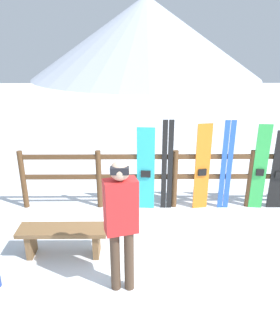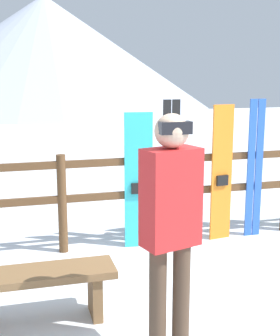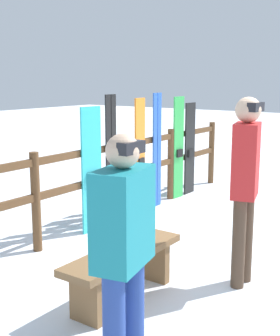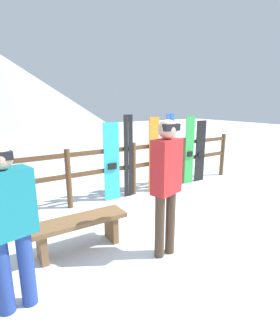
{
  "view_description": "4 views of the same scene",
  "coord_description": "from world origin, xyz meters",
  "px_view_note": "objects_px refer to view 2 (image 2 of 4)",
  "views": [
    {
      "loc": [
        -0.67,
        -3.65,
        2.92
      ],
      "look_at": [
        -0.64,
        0.97,
        1.09
      ],
      "focal_mm": 35.0,
      "sensor_mm": 36.0,
      "label": 1
    },
    {
      "loc": [
        -1.82,
        -3.17,
        1.96
      ],
      "look_at": [
        -0.69,
        1.06,
        1.05
      ],
      "focal_mm": 50.0,
      "sensor_mm": 36.0,
      "label": 2
    },
    {
      "loc": [
        -4.67,
        -1.96,
        1.86
      ],
      "look_at": [
        -0.73,
        0.86,
        0.92
      ],
      "focal_mm": 50.0,
      "sensor_mm": 36.0,
      "label": 3
    },
    {
      "loc": [
        -2.75,
        -2.71,
        1.89
      ],
      "look_at": [
        -0.31,
        1.06,
        0.76
      ],
      "focal_mm": 28.0,
      "sensor_mm": 36.0,
      "label": 4
    }
  ],
  "objects_px": {
    "ski_pair_black": "(171,173)",
    "snowboard_cyan": "(138,181)",
    "bench": "(35,285)",
    "person_red": "(171,218)",
    "snowboard_orange": "(222,174)",
    "ski_pair_blue": "(255,169)"
  },
  "relations": [
    {
      "from": "snowboard_cyan",
      "to": "ski_pair_black",
      "type": "relative_size",
      "value": 0.92
    },
    {
      "from": "bench",
      "to": "ski_pair_blue",
      "type": "relative_size",
      "value": 0.76
    },
    {
      "from": "bench",
      "to": "ski_pair_black",
      "type": "xyz_separation_m",
      "value": [
        1.58,
        1.41,
        0.51
      ]
    },
    {
      "from": "person_red",
      "to": "ski_pair_black",
      "type": "relative_size",
      "value": 1.03
    },
    {
      "from": "bench",
      "to": "snowboard_cyan",
      "type": "relative_size",
      "value": 0.82
    },
    {
      "from": "person_red",
      "to": "bench",
      "type": "bearing_deg",
      "value": 141.6
    },
    {
      "from": "snowboard_cyan",
      "to": "snowboard_orange",
      "type": "xyz_separation_m",
      "value": [
        1.0,
        0.0,
        0.03
      ]
    },
    {
      "from": "snowboard_orange",
      "to": "ski_pair_blue",
      "type": "relative_size",
      "value": 0.97
    },
    {
      "from": "snowboard_cyan",
      "to": "person_red",
      "type": "bearing_deg",
      "value": -99.08
    },
    {
      "from": "ski_pair_black",
      "to": "ski_pair_blue",
      "type": "relative_size",
      "value": 1.01
    },
    {
      "from": "ski_pair_black",
      "to": "snowboard_orange",
      "type": "distance_m",
      "value": 0.62
    },
    {
      "from": "ski_pair_black",
      "to": "person_red",
      "type": "bearing_deg",
      "value": -108.78
    },
    {
      "from": "bench",
      "to": "snowboard_cyan",
      "type": "height_order",
      "value": "snowboard_cyan"
    },
    {
      "from": "snowboard_cyan",
      "to": "ski_pair_blue",
      "type": "distance_m",
      "value": 1.43
    },
    {
      "from": "snowboard_cyan",
      "to": "ski_pair_black",
      "type": "xyz_separation_m",
      "value": [
        0.38,
        0.0,
        0.07
      ]
    },
    {
      "from": "person_red",
      "to": "snowboard_orange",
      "type": "distance_m",
      "value": 2.49
    },
    {
      "from": "bench",
      "to": "snowboard_orange",
      "type": "relative_size",
      "value": 0.79
    },
    {
      "from": "ski_pair_black",
      "to": "snowboard_cyan",
      "type": "bearing_deg",
      "value": -179.49
    },
    {
      "from": "bench",
      "to": "person_red",
      "type": "relative_size",
      "value": 0.74
    },
    {
      "from": "person_red",
      "to": "snowboard_orange",
      "type": "height_order",
      "value": "person_red"
    },
    {
      "from": "bench",
      "to": "snowboard_orange",
      "type": "height_order",
      "value": "snowboard_orange"
    },
    {
      "from": "snowboard_cyan",
      "to": "ski_pair_blue",
      "type": "relative_size",
      "value": 0.93
    }
  ]
}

